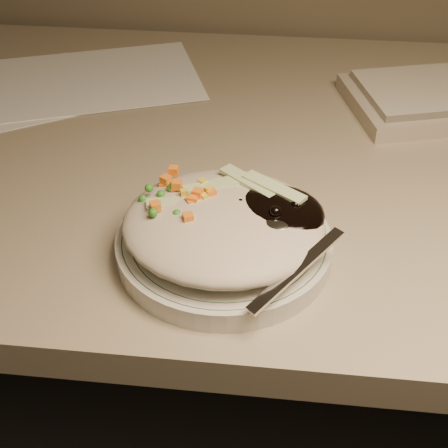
# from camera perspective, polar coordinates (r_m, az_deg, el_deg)

# --- Properties ---
(desk) EXTENTS (1.40, 0.70, 0.74)m
(desk) POSITION_cam_1_polar(r_m,az_deg,el_deg) (0.91, 6.01, -3.67)
(desk) COLOR gray
(desk) RESTS_ON ground
(plate) EXTENTS (0.21, 0.21, 0.02)m
(plate) POSITION_cam_1_polar(r_m,az_deg,el_deg) (0.61, -0.00, -1.92)
(plate) COLOR silver
(plate) RESTS_ON desk
(plate_rim) EXTENTS (0.20, 0.20, 0.00)m
(plate_rim) POSITION_cam_1_polar(r_m,az_deg,el_deg) (0.60, -0.00, -1.19)
(plate_rim) COLOR #144723
(plate_rim) RESTS_ON plate
(meal) EXTENTS (0.21, 0.19, 0.05)m
(meal) POSITION_cam_1_polar(r_m,az_deg,el_deg) (0.59, 0.41, 0.36)
(meal) COLOR #BFB49B
(meal) RESTS_ON plate
(papers) EXTENTS (0.50, 0.40, 0.00)m
(papers) POSITION_cam_1_polar(r_m,az_deg,el_deg) (0.95, -16.56, 11.74)
(papers) COLOR white
(papers) RESTS_ON desk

